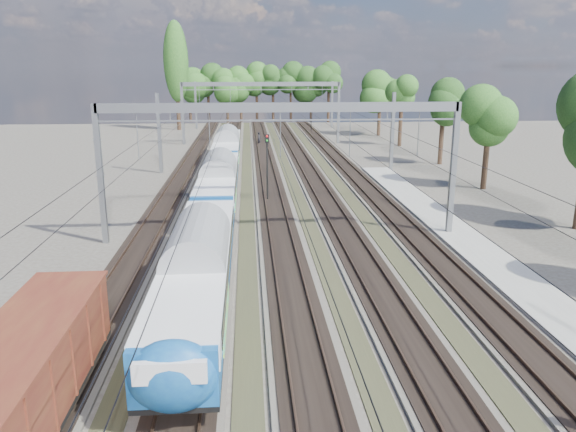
{
  "coord_description": "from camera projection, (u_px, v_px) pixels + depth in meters",
  "views": [
    {
      "loc": [
        -2.1,
        -5.9,
        11.21
      ],
      "look_at": [
        0.16,
        25.47,
        2.8
      ],
      "focal_mm": 35.0,
      "sensor_mm": 36.0,
      "label": 1
    }
  ],
  "objects": [
    {
      "name": "track_bed",
      "position": [
        271.0,
        190.0,
        52.06
      ],
      "size": [
        21.0,
        130.0,
        0.34
      ],
      "color": "#47423A",
      "rests_on": "ground"
    },
    {
      "name": "platform",
      "position": [
        525.0,
        289.0,
        28.79
      ],
      "size": [
        3.0,
        70.0,
        0.3
      ],
      "primitive_type": "cube",
      "color": "gray",
      "rests_on": "ground"
    },
    {
      "name": "catenary",
      "position": [
        271.0,
        114.0,
        57.86
      ],
      "size": [
        25.65,
        130.0,
        9.0
      ],
      "color": "slate",
      "rests_on": "ground"
    },
    {
      "name": "tree_belt",
      "position": [
        292.0,
        84.0,
        101.51
      ],
      "size": [
        40.3,
        100.85,
        12.15
      ],
      "color": "black",
      "rests_on": "ground"
    },
    {
      "name": "poplar",
      "position": [
        176.0,
        62.0,
        99.07
      ],
      "size": [
        4.4,
        4.4,
        19.04
      ],
      "color": "black",
      "rests_on": "ground"
    },
    {
      "name": "emu_train",
      "position": [
        219.0,
        177.0,
        45.64
      ],
      "size": [
        2.9,
        61.42,
        4.25
      ],
      "color": "black",
      "rests_on": "ground"
    },
    {
      "name": "freight_boxcar",
      "position": [
        9.0,
        400.0,
        15.89
      ],
      "size": [
        2.7,
        13.03,
        3.36
      ],
      "color": "black",
      "rests_on": "ground"
    },
    {
      "name": "worker",
      "position": [
        259.0,
        139.0,
        82.33
      ],
      "size": [
        0.63,
        0.78,
        1.87
      ],
      "primitive_type": "imported",
      "rotation": [
        0.0,
        0.0,
        1.26
      ],
      "color": "black",
      "rests_on": "ground"
    },
    {
      "name": "signal_near",
      "position": [
        267.0,
        159.0,
        47.19
      ],
      "size": [
        0.36,
        0.33,
        5.74
      ],
      "rotation": [
        0.0,
        0.0,
        0.02
      ],
      "color": "black",
      "rests_on": "ground"
    },
    {
      "name": "signal_far",
      "position": [
        311.0,
        114.0,
        97.12
      ],
      "size": [
        0.35,
        0.32,
        5.02
      ],
      "rotation": [
        0.0,
        0.0,
        0.3
      ],
      "color": "black",
      "rests_on": "ground"
    }
  ]
}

